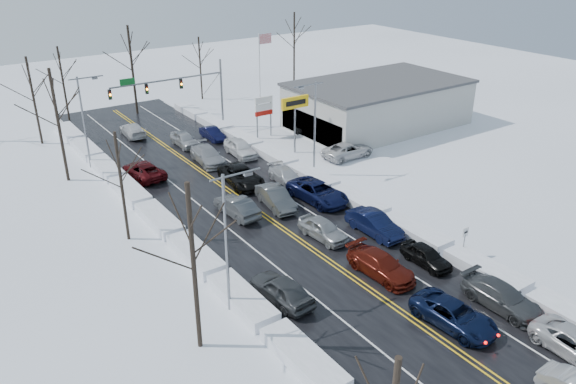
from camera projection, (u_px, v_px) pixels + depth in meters
ground at (303, 243)px, 41.81m from camera, size 160.00×160.00×0.00m
road_surface at (288, 232)px, 43.30m from camera, size 14.00×84.00×0.01m
snow_bank_left at (199, 262)px, 39.39m from camera, size 1.83×72.00×0.80m
snow_bank_right at (362, 208)px, 47.22m from camera, size 1.83×72.00×0.80m
traffic_signal_mast at (181, 87)px, 62.22m from camera, size 13.28×0.39×8.00m
tires_plus_sign at (295, 106)px, 57.09m from camera, size 3.20×0.34×6.00m
used_vehicles_sign at (264, 109)px, 62.28m from camera, size 2.20×0.22×4.65m
speed_limit_sign at (465, 237)px, 39.37m from camera, size 0.55×0.09×2.35m
flagpole at (261, 67)px, 69.58m from camera, size 1.87×1.20×10.00m
dealership_building at (378, 104)px, 66.51m from camera, size 20.40×12.40×5.30m
streetlight_ne at (313, 122)px, 51.34m from camera, size 3.20×0.25×9.00m
streetlight_sw at (229, 233)px, 32.32m from camera, size 3.20×0.25×9.00m
streetlight_nw at (85, 115)px, 53.25m from camera, size 3.20×0.25×9.00m
tree_left_b at (191, 237)px, 28.47m from camera, size 4.00×4.00×10.00m
tree_left_c at (119, 166)px, 39.89m from camera, size 3.40×3.40×8.50m
tree_left_d at (55, 104)px, 49.41m from camera, size 4.20×4.20×10.50m
tree_left_e at (31, 84)px, 58.88m from camera, size 3.80×3.80×9.50m
tree_far_b at (61, 69)px, 66.74m from camera, size 3.60×3.60×9.00m
tree_far_c at (131, 53)px, 68.78m from camera, size 4.40×4.40×11.00m
tree_far_d at (200, 56)px, 75.79m from camera, size 3.40×3.40×8.50m
tree_far_e at (294, 34)px, 83.82m from camera, size 4.20×4.20×10.50m
queued_car_2 at (453, 325)px, 33.05m from camera, size 2.86×5.47×1.47m
queued_car_3 at (380, 275)px, 37.92m from camera, size 2.40×5.38×1.53m
queued_car_4 at (323, 238)px, 42.53m from camera, size 2.10×4.57×1.52m
queued_car_5 at (276, 207)px, 47.36m from camera, size 2.41×5.21×1.65m
queued_car_6 at (242, 184)px, 51.68m from camera, size 3.26×6.09×1.63m
queued_car_7 at (208, 163)px, 56.50m from camera, size 2.77×5.74×1.61m
queued_car_8 at (185, 146)px, 60.93m from camera, size 1.82×4.50×1.53m
queued_car_10 at (575, 355)px, 30.70m from camera, size 2.48×5.11×1.40m
queued_car_11 at (500, 307)px, 34.66m from camera, size 2.18×5.24×1.51m
queued_car_12 at (425, 264)px, 39.15m from camera, size 1.70×4.04×1.36m
queued_car_13 at (374, 233)px, 43.16m from camera, size 1.79×5.04×1.66m
queued_car_14 at (318, 201)px, 48.43m from camera, size 3.21×6.23×1.68m
queued_car_15 at (286, 183)px, 51.94m from camera, size 2.27×4.78×1.35m
queued_car_16 at (241, 155)px, 58.32m from camera, size 2.35×5.08×1.69m
queued_car_17 at (213, 139)px, 62.91m from camera, size 1.47×4.08×1.34m
oncoming_car_0 at (237, 215)px, 45.95m from camera, size 1.89×4.91×1.60m
oncoming_car_1 at (144, 178)px, 53.04m from camera, size 3.01×5.59×1.49m
oncoming_car_2 at (133, 136)px, 63.97m from camera, size 2.29×5.10×1.45m
oncoming_car_3 at (282, 300)px, 35.29m from camera, size 2.36×5.02×1.66m
parked_car_0 at (348, 157)px, 57.85m from camera, size 5.70×2.71×1.57m
parked_car_1 at (350, 143)px, 61.75m from camera, size 2.51×4.93×1.37m
parked_car_2 at (297, 130)px, 65.78m from camera, size 2.12×4.96×1.67m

